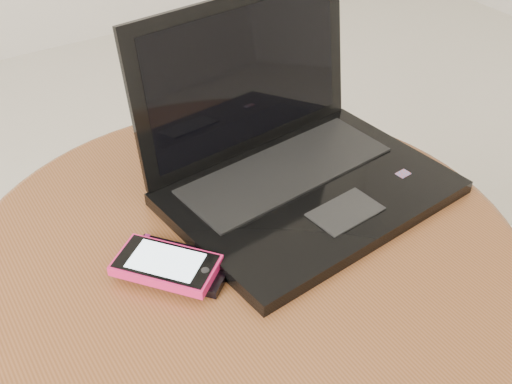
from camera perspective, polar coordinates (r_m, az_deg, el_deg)
table at (r=0.84m, az=-1.04°, el=-10.97°), size 0.69×0.69×0.55m
laptop at (r=0.84m, az=3.17°, el=3.06°), size 0.38×0.31×0.23m
phone_black at (r=0.74m, az=-7.04°, el=-6.56°), size 0.12×0.13×0.01m
phone_pink at (r=0.72m, az=-8.11°, el=-6.52°), size 0.12×0.13×0.01m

